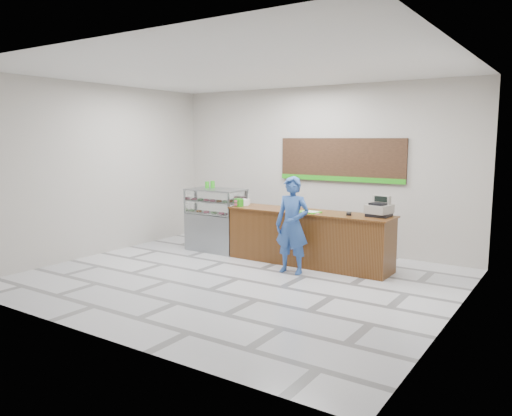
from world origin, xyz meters
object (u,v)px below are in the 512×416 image
Objects in this scene: cash_register at (379,209)px; serving_tray at (310,212)px; sales_counter at (308,238)px; display_case at (216,219)px; customer at (292,225)px.

cash_register is 1.27m from serving_tray.
display_case is at bearing -179.99° from sales_counter.
serving_tray is at bearing -3.32° from display_case.
sales_counter is at bearing 88.17° from customer.
sales_counter is 7.79× the size of serving_tray.
sales_counter is 0.55m from serving_tray.
display_case is 3.59m from cash_register.
display_case is 2.85× the size of cash_register.
display_case reaches higher than sales_counter.
serving_tray is (-1.24, -0.27, -0.12)m from cash_register.
customer reaches higher than cash_register.
sales_counter is 0.77m from customer.
customer is (-0.06, -0.55, -0.17)m from serving_tray.
sales_counter is 1.49m from cash_register.
display_case is at bearing -166.60° from cash_register.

